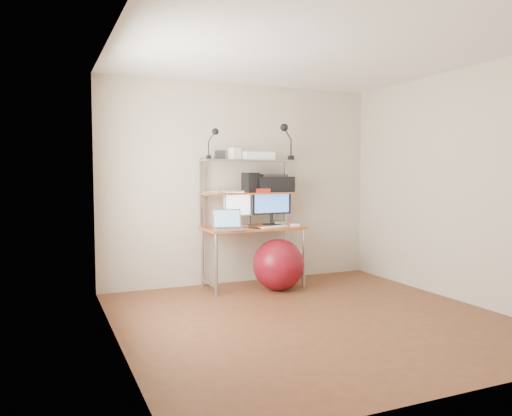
{
  "coord_description": "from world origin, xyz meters",
  "views": [
    {
      "loc": [
        -2.35,
        -4.08,
        1.39
      ],
      "look_at": [
        -0.09,
        1.15,
        0.99
      ],
      "focal_mm": 35.0,
      "sensor_mm": 36.0,
      "label": 1
    }
  ],
  "objects_px": {
    "laptop": "(227,225)",
    "monitor_black": "(272,203)",
    "printer": "(272,184)",
    "monitor_silver": "(238,206)",
    "exercise_ball": "(278,265)"
  },
  "relations": [
    {
      "from": "printer",
      "to": "monitor_silver",
      "type": "bearing_deg",
      "value": -173.44
    },
    {
      "from": "monitor_black",
      "to": "printer",
      "type": "distance_m",
      "value": 0.25
    },
    {
      "from": "printer",
      "to": "exercise_ball",
      "type": "height_order",
      "value": "printer"
    },
    {
      "from": "monitor_black",
      "to": "laptop",
      "type": "height_order",
      "value": "monitor_black"
    },
    {
      "from": "laptop",
      "to": "monitor_black",
      "type": "bearing_deg",
      "value": 31.21
    },
    {
      "from": "monitor_silver",
      "to": "printer",
      "type": "relative_size",
      "value": 0.99
    },
    {
      "from": "exercise_ball",
      "to": "monitor_silver",
      "type": "bearing_deg",
      "value": 135.29
    },
    {
      "from": "monitor_silver",
      "to": "laptop",
      "type": "xyz_separation_m",
      "value": [
        -0.23,
        -0.25,
        -0.2
      ]
    },
    {
      "from": "printer",
      "to": "exercise_ball",
      "type": "distance_m",
      "value": 1.05
    },
    {
      "from": "laptop",
      "to": "exercise_ball",
      "type": "distance_m",
      "value": 0.78
    },
    {
      "from": "monitor_black",
      "to": "printer",
      "type": "relative_size",
      "value": 1.14
    },
    {
      "from": "monitor_black",
      "to": "printer",
      "type": "bearing_deg",
      "value": 52.19
    },
    {
      "from": "monitor_black",
      "to": "exercise_ball",
      "type": "relative_size",
      "value": 0.9
    },
    {
      "from": "printer",
      "to": "laptop",
      "type": "bearing_deg",
      "value": -157.78
    },
    {
      "from": "monitor_black",
      "to": "printer",
      "type": "xyz_separation_m",
      "value": [
        0.04,
        0.06,
        0.24
      ]
    }
  ]
}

